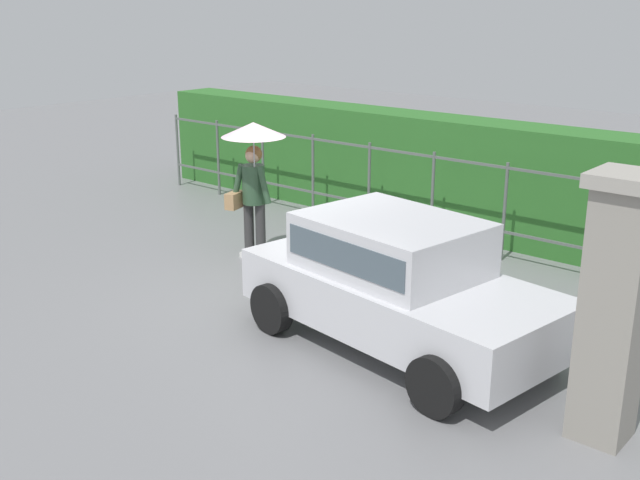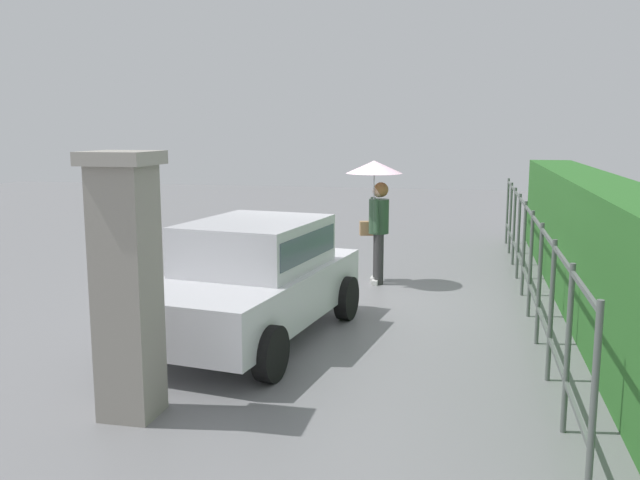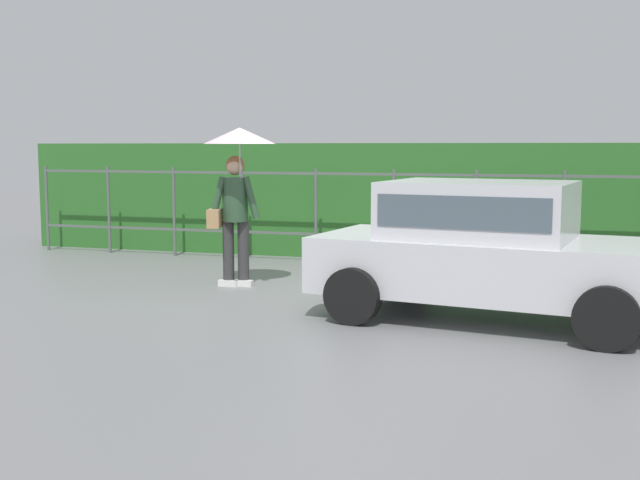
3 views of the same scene
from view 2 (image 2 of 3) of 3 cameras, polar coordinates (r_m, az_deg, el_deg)
ground_plane at (r=10.52m, az=0.95°, el=-5.04°), size 40.00×40.00×0.00m
car at (r=8.52m, az=-5.66°, el=-2.94°), size 3.91×2.28×1.48m
pedestrian at (r=11.40m, az=4.72°, el=3.87°), size 0.94×0.94×2.09m
gate_pillar at (r=6.31m, az=-15.91°, el=-3.55°), size 0.60×0.60×2.42m
fence_section at (r=10.47m, az=17.02°, el=-0.88°), size 11.36×0.05×1.50m
hedge_row at (r=10.57m, az=22.07°, el=-0.39°), size 12.31×0.90×1.90m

